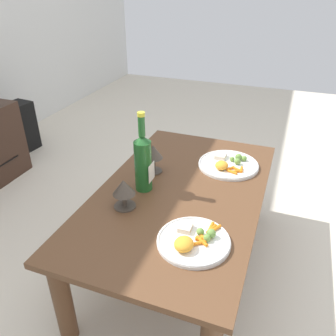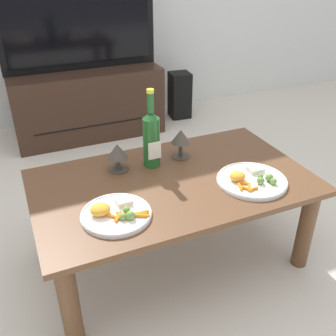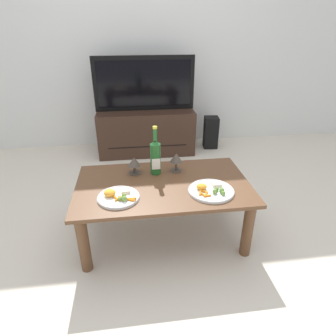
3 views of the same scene
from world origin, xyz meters
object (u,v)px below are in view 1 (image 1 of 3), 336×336
(goblet_left, at_px, (124,189))
(goblet_right, at_px, (153,154))
(dinner_plate_right, at_px, (228,164))
(wine_bottle, at_px, (143,161))
(dining_table, at_px, (180,205))
(dinner_plate_left, at_px, (193,240))
(floor_speaker, at_px, (22,126))

(goblet_left, distance_m, goblet_right, 0.30)
(dinner_plate_right, bearing_deg, wine_bottle, 136.96)
(goblet_right, bearing_deg, dining_table, -123.78)
(dinner_plate_left, bearing_deg, dining_table, 26.44)
(goblet_right, distance_m, dinner_plate_right, 0.37)
(wine_bottle, xyz_separation_m, goblet_right, (0.15, 0.02, -0.04))
(wine_bottle, relative_size, dinner_plate_left, 1.36)
(dinner_plate_left, relative_size, dinner_plate_right, 0.89)
(dining_table, xyz_separation_m, wine_bottle, (-0.03, 0.16, 0.21))
(floor_speaker, height_order, dinner_plate_right, dinner_plate_right)
(floor_speaker, height_order, goblet_left, goblet_left)
(goblet_left, distance_m, dinner_plate_right, 0.58)
(dinner_plate_right, bearing_deg, goblet_right, 118.57)
(dining_table, xyz_separation_m, floor_speaker, (0.77, 1.57, -0.16))
(goblet_right, bearing_deg, floor_speaker, 64.84)
(dining_table, xyz_separation_m, goblet_left, (-0.18, 0.17, 0.16))
(dinner_plate_right, bearing_deg, floor_speaker, 74.31)
(wine_bottle, bearing_deg, goblet_left, 173.35)
(floor_speaker, distance_m, dinner_plate_right, 1.80)
(floor_speaker, height_order, dinner_plate_left, dinner_plate_left)
(floor_speaker, bearing_deg, wine_bottle, -114.04)
(goblet_left, xyz_separation_m, dinner_plate_right, (0.47, -0.32, -0.07))
(dinner_plate_right, bearing_deg, dinner_plate_left, 179.98)
(dining_table, xyz_separation_m, goblet_right, (0.12, 0.17, 0.17))
(floor_speaker, relative_size, wine_bottle, 1.09)
(goblet_left, bearing_deg, wine_bottle, -6.65)
(wine_bottle, xyz_separation_m, dinner_plate_right, (0.32, -0.30, -0.13))
(wine_bottle, bearing_deg, dinner_plate_left, -130.74)
(goblet_right, bearing_deg, wine_bottle, -173.35)
(floor_speaker, bearing_deg, dinner_plate_right, -100.06)
(dinner_plate_left, bearing_deg, goblet_left, 70.91)
(dining_table, bearing_deg, dinner_plate_left, -153.56)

